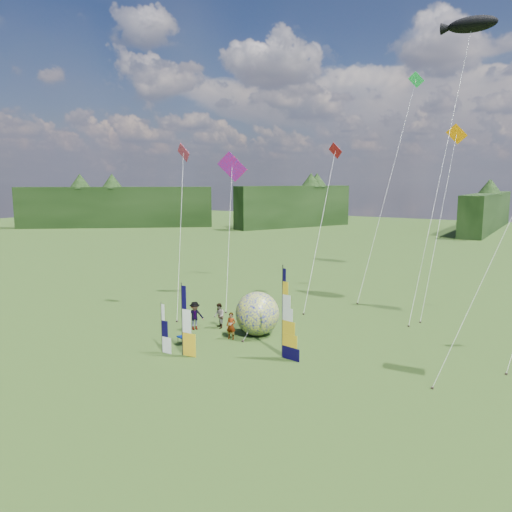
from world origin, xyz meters
The scene contains 18 objects.
ground centered at (0.00, 0.00, 0.00)m, with size 220.00×220.00×0.00m, color #3A541E.
treeline_ring centered at (0.00, 0.00, 4.00)m, with size 210.00×210.00×8.00m, color #213716, non-canonical shape.
feather_banner_main centered at (0.93, 3.65, 2.52)m, with size 1.36×0.10×5.04m, color black, non-canonical shape.
side_banner_left centered at (-3.97, 0.98, 2.01)m, with size 1.10×0.10×4.01m, color gold, non-canonical shape.
side_banner_far centered at (-5.28, 0.73, 1.42)m, with size 0.85×0.10×2.84m, color white, non-canonical shape.
bol_inflatable centered at (-2.39, 6.36, 1.39)m, with size 2.78×2.78×2.78m, color #070972.
spectator_a centered at (-3.32, 4.79, 0.84)m, with size 0.61×0.40×1.68m, color #66594C.
spectator_b centered at (-5.33, 6.26, 0.84)m, with size 0.82×0.40×1.68m, color #66594C.
spectator_c centered at (-6.48, 5.14, 0.94)m, with size 1.21×0.45×1.88m, color #66594C.
spectator_d centered at (-3.70, 6.74, 0.86)m, with size 1.00×0.41×1.71m, color #66594C.
camp_chair centered at (-5.21, 2.46, 0.53)m, with size 0.62×0.62×1.07m, color #000D3E, non-canonical shape.
kite_whale centered at (5.66, 19.21, 11.93)m, with size 4.49×15.53×23.86m, color black, non-canonical shape.
kite_rainbow_delta centered at (-9.07, 12.78, 6.53)m, with size 8.14×10.72×13.05m, color red, non-canonical shape.
kite_parafoil centered at (11.43, 6.75, 8.71)m, with size 9.01×10.19×17.42m, color #A81B05, non-canonical shape.
small_kite_red centered at (-2.80, 16.45, 6.70)m, with size 3.74×10.71×13.40m, color red, non-canonical shape.
small_kite_orange centered at (5.93, 17.77, 7.22)m, with size 3.00×8.78×14.44m, color orange, non-canonical shape.
small_kite_pink centered at (-10.37, 8.40, 6.57)m, with size 5.94×7.64×13.14m, color #CD2E54, non-canonical shape.
small_kite_green centered at (0.64, 22.45, 9.91)m, with size 3.39×12.47×19.82m, color green, non-canonical shape.
Camera 1 is at (13.86, -19.57, 9.75)m, focal length 35.00 mm.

